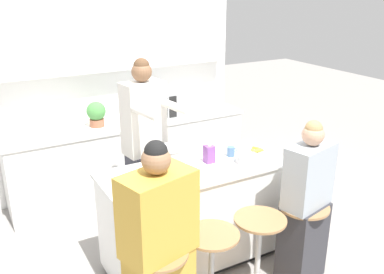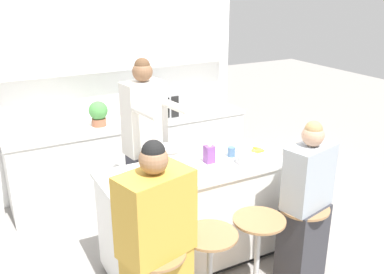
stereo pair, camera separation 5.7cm
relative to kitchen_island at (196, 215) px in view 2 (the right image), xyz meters
name	(u,v)px [view 2 (the right image)]	position (x,y,z in m)	size (l,w,h in m)	color
ground_plane	(195,259)	(0.00, 0.00, -0.47)	(16.00, 16.00, 0.00)	gray
wall_back	(119,60)	(0.00, 1.83, 1.08)	(2.99, 0.22, 2.70)	white
back_counter	(132,157)	(0.00, 1.55, -0.02)	(2.78, 0.59, 0.89)	white
kitchen_island	(196,215)	(0.00, 0.00, 0.00)	(1.62, 0.65, 0.92)	black
bar_stool_center_left	(210,267)	(-0.22, -0.61, -0.07)	(0.41, 0.41, 0.69)	#997047
bar_stool_center_right	(257,251)	(0.22, -0.62, -0.07)	(0.41, 0.41, 0.69)	#997047
bar_stool_rightmost	(301,238)	(0.65, -0.63, -0.07)	(0.41, 0.41, 0.69)	#997047
person_cooking	(146,154)	(-0.22, 0.55, 0.42)	(0.44, 0.63, 1.78)	#383842
person_wrapped_blanket	(157,250)	(-0.64, -0.63, 0.23)	(0.54, 0.40, 1.48)	gold
person_seated_near	(305,212)	(0.67, -0.63, 0.17)	(0.46, 0.34, 1.41)	#333338
cooking_pot	(171,156)	(-0.16, 0.14, 0.54)	(0.33, 0.25, 0.16)	#B7BABC
fruit_bowl	(247,159)	(0.43, -0.13, 0.49)	(0.19, 0.19, 0.07)	#B7BABC
coffee_cup_near	(231,152)	(0.40, 0.06, 0.50)	(0.10, 0.07, 0.09)	#4C7099
coffee_cup_far	(179,175)	(-0.23, -0.15, 0.50)	(0.10, 0.07, 0.08)	orange
banana_bunch	(257,150)	(0.65, 0.03, 0.48)	(0.16, 0.12, 0.05)	yellow
juice_carton	(209,154)	(0.15, 0.03, 0.53)	(0.08, 0.08, 0.17)	#7A428E
microwave	(154,105)	(0.28, 1.51, 0.58)	(0.51, 0.34, 0.31)	#B2B5B7
potted_plant	(98,113)	(-0.36, 1.55, 0.57)	(0.21, 0.21, 0.28)	#93563D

